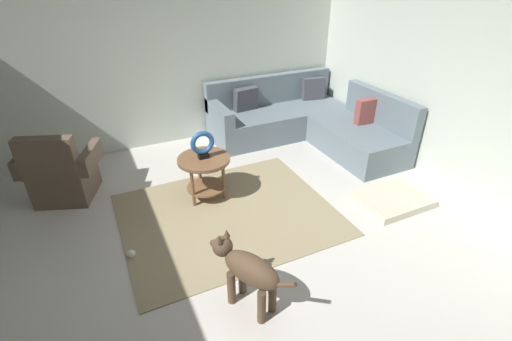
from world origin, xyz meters
name	(u,v)px	position (x,y,z in m)	size (l,w,h in m)	color
ground_plane	(241,262)	(0.00, 0.00, -0.05)	(6.00, 6.00, 0.10)	silver
wall_back	(155,53)	(0.00, 2.94, 1.35)	(6.00, 0.12, 2.70)	silver
wall_right	(488,82)	(2.94, 0.00, 1.35)	(0.12, 6.00, 2.70)	silver
area_rug	(228,214)	(0.15, 0.70, 0.01)	(2.30, 1.90, 0.01)	tan
sectional_couch	(306,123)	(1.99, 2.01, 0.29)	(2.20, 2.25, 0.88)	slate
armchair	(62,174)	(-1.46, 1.85, 0.32)	(0.96, 0.84, 0.88)	brown
side_table	(204,167)	(0.05, 1.13, 0.42)	(0.60, 0.60, 0.54)	brown
torus_sculpture	(203,144)	(0.05, 1.13, 0.71)	(0.28, 0.08, 0.33)	black
dog_bed_mat	(393,200)	(1.98, 0.08, 0.04)	(0.80, 0.60, 0.09)	beige
dog	(247,270)	(-0.16, -0.51, 0.38)	(0.44, 0.78, 0.63)	brown
dog_toy_ball	(131,254)	(-0.94, 0.46, 0.04)	(0.08, 0.08, 0.08)	silver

